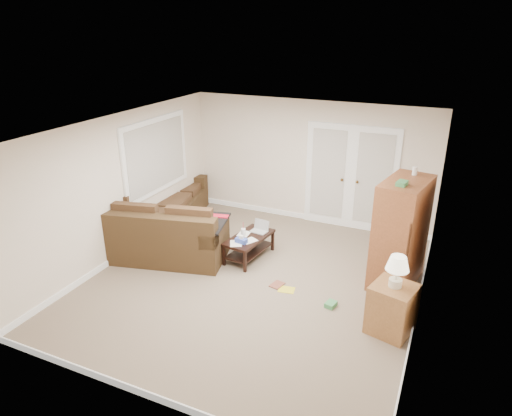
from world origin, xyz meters
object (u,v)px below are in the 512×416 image
at_px(sectional_sofa, 166,221).
at_px(coffee_table, 250,246).
at_px(tv_armoire, 400,232).
at_px(side_cabinet, 392,305).

relative_size(sectional_sofa, coffee_table, 3.05).
height_order(sectional_sofa, tv_armoire, tv_armoire).
xyz_separation_m(sectional_sofa, side_cabinet, (4.38, -1.17, 0.04)).
bearing_deg(tv_armoire, sectional_sofa, -167.01).
distance_m(sectional_sofa, side_cabinet, 4.53).
height_order(tv_armoire, side_cabinet, tv_armoire).
distance_m(sectional_sofa, tv_armoire, 4.28).
relative_size(sectional_sofa, side_cabinet, 2.84).
relative_size(coffee_table, tv_armoire, 0.57).
xyz_separation_m(coffee_table, tv_armoire, (2.47, 0.21, 0.64)).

